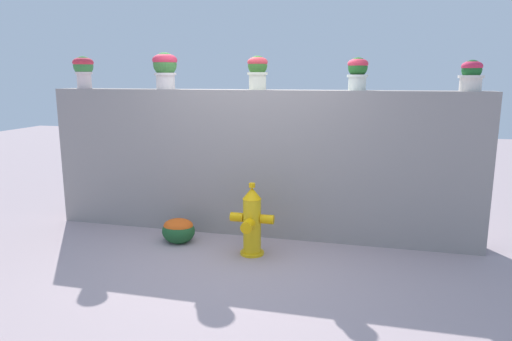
# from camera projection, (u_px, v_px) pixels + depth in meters

# --- Properties ---
(ground_plane) EXTENTS (24.00, 24.00, 0.00)m
(ground_plane) POSITION_uv_depth(u_px,v_px,m) (232.00, 265.00, 5.00)
(ground_plane) COLOR #A79296
(stone_wall) EXTENTS (5.44, 0.38, 1.84)m
(stone_wall) POSITION_uv_depth(u_px,v_px,m) (257.00, 163.00, 5.88)
(stone_wall) COLOR gray
(stone_wall) RESTS_ON ground
(potted_plant_0) EXTENTS (0.27, 0.27, 0.43)m
(potted_plant_0) POSITION_uv_depth(u_px,v_px,m) (83.00, 68.00, 6.21)
(potted_plant_0) COLOR silver
(potted_plant_0) RESTS_ON stone_wall
(potted_plant_1) EXTENTS (0.32, 0.32, 0.46)m
(potted_plant_1) POSITION_uv_depth(u_px,v_px,m) (165.00, 67.00, 5.91)
(potted_plant_1) COLOR silver
(potted_plant_1) RESTS_ON stone_wall
(potted_plant_2) EXTENTS (0.25, 0.25, 0.41)m
(potted_plant_2) POSITION_uv_depth(u_px,v_px,m) (258.00, 70.00, 5.62)
(potted_plant_2) COLOR beige
(potted_plant_2) RESTS_ON stone_wall
(potted_plant_3) EXTENTS (0.24, 0.24, 0.38)m
(potted_plant_3) POSITION_uv_depth(u_px,v_px,m) (358.00, 71.00, 5.38)
(potted_plant_3) COLOR silver
(potted_plant_3) RESTS_ON stone_wall
(potted_plant_4) EXTENTS (0.27, 0.27, 0.34)m
(potted_plant_4) POSITION_uv_depth(u_px,v_px,m) (471.00, 74.00, 5.09)
(potted_plant_4) COLOR silver
(potted_plant_4) RESTS_ON stone_wall
(fire_hydrant) EXTENTS (0.50, 0.40, 0.83)m
(fire_hydrant) POSITION_uv_depth(u_px,v_px,m) (252.00, 222.00, 5.22)
(fire_hydrant) COLOR yellow
(fire_hydrant) RESTS_ON ground
(flower_bush_left) EXTENTS (0.40, 0.36, 0.31)m
(flower_bush_left) POSITION_uv_depth(u_px,v_px,m) (178.00, 229.00, 5.66)
(flower_bush_left) COLOR #205429
(flower_bush_left) RESTS_ON ground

